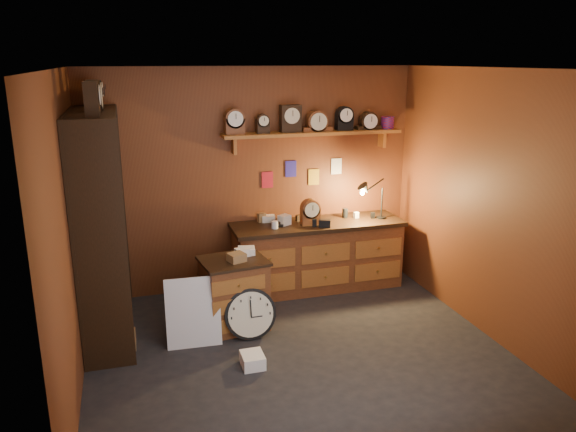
{
  "coord_description": "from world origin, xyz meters",
  "views": [
    {
      "loc": [
        -1.5,
        -4.73,
        2.78
      ],
      "look_at": [
        0.01,
        0.35,
        1.29
      ],
      "focal_mm": 35.0,
      "sensor_mm": 36.0,
      "label": 1
    }
  ],
  "objects_px": {
    "shelving_unit": "(98,217)",
    "workbench": "(317,251)",
    "low_cabinet": "(234,291)",
    "big_round_clock": "(250,314)"
  },
  "relations": [
    {
      "from": "shelving_unit",
      "to": "workbench",
      "type": "xyz_separation_m",
      "value": [
        2.51,
        0.49,
        -0.78
      ]
    },
    {
      "from": "big_round_clock",
      "to": "shelving_unit",
      "type": "bearing_deg",
      "value": 158.11
    },
    {
      "from": "low_cabinet",
      "to": "big_round_clock",
      "type": "relative_size",
      "value": 1.59
    },
    {
      "from": "low_cabinet",
      "to": "workbench",
      "type": "bearing_deg",
      "value": 24.8
    },
    {
      "from": "shelving_unit",
      "to": "big_round_clock",
      "type": "height_order",
      "value": "shelving_unit"
    },
    {
      "from": "low_cabinet",
      "to": "shelving_unit",
      "type": "bearing_deg",
      "value": 160.07
    },
    {
      "from": "shelving_unit",
      "to": "workbench",
      "type": "height_order",
      "value": "shelving_unit"
    },
    {
      "from": "shelving_unit",
      "to": "big_round_clock",
      "type": "relative_size",
      "value": 4.81
    },
    {
      "from": "low_cabinet",
      "to": "big_round_clock",
      "type": "distance_m",
      "value": 0.34
    },
    {
      "from": "workbench",
      "to": "big_round_clock",
      "type": "bearing_deg",
      "value": -135.99
    }
  ]
}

